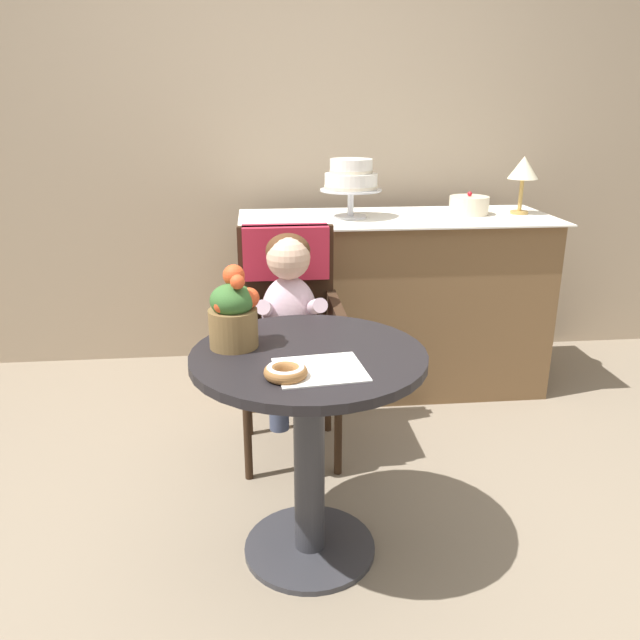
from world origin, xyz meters
The scene contains 12 objects.
ground_plane centered at (0.00, 0.00, 0.00)m, with size 8.00×8.00×0.00m, color gray.
back_wall centered at (0.00, 1.85, 1.35)m, with size 4.80×0.10×2.70m, color tan.
cafe_table centered at (0.00, 0.00, 0.51)m, with size 0.72×0.72×0.72m.
wicker_chair centered at (-0.03, 0.73, 0.64)m, with size 0.42×0.45×0.95m.
seated_child centered at (-0.03, 0.58, 0.68)m, with size 0.27×0.32×0.73m.
paper_napkin centered at (0.02, -0.14, 0.72)m, with size 0.25×0.21×0.00m, color white.
donut_front centered at (-0.08, -0.18, 0.74)m, with size 0.12×0.12×0.04m.
flower_vase centered at (-0.22, 0.07, 0.83)m, with size 0.16×0.15×0.25m.
display_counter centered at (0.55, 1.30, 0.45)m, with size 1.56×0.62×0.90m.
tiered_cake_stand centered at (0.32, 1.30, 1.09)m, with size 0.30×0.30×0.28m.
round_layer_cake centered at (0.92, 1.33, 0.95)m, with size 0.20×0.20×0.11m.
table_lamp centered at (1.19, 1.32, 1.12)m, with size 0.15×0.15×0.28m.
Camera 1 is at (-0.15, -1.77, 1.43)m, focal length 35.46 mm.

